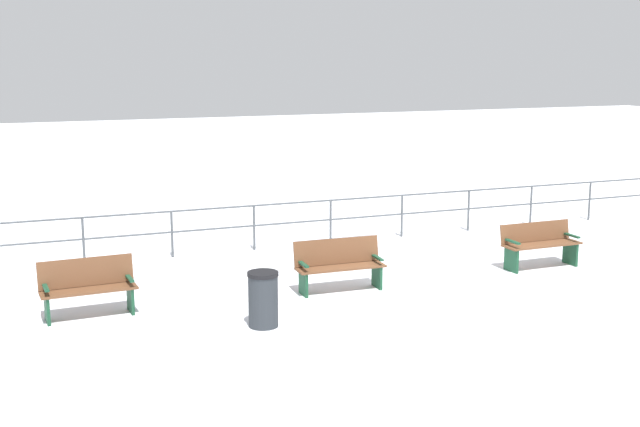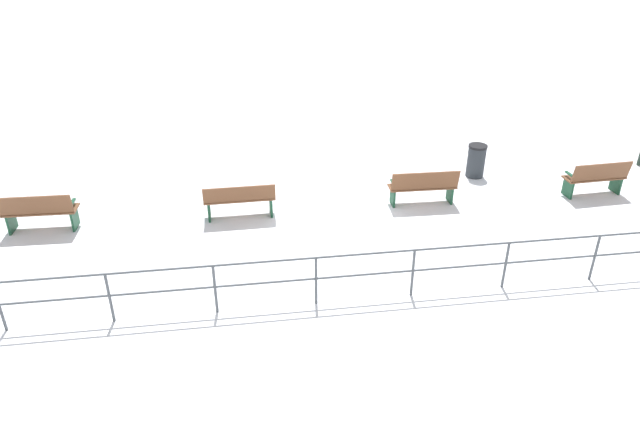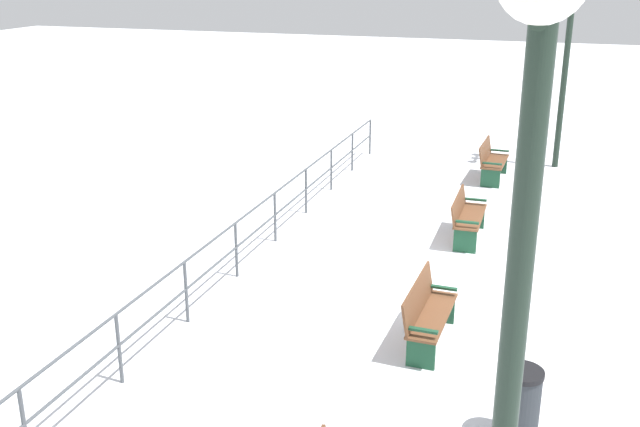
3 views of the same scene
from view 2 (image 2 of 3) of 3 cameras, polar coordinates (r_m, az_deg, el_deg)
name	(u,v)px [view 2 (image 2 of 3)]	position (r m, az deg, el deg)	size (l,w,h in m)	color
ground_plane	(333,212)	(13.79, 1.31, 0.18)	(80.00, 80.00, 0.00)	white
bench_nearest	(596,178)	(15.85, 25.22, 3.18)	(0.57, 1.53, 0.93)	brown
bench_second	(423,186)	(14.11, 9.98, 2.62)	(0.53, 1.62, 0.92)	brown
bench_third	(240,199)	(13.43, -7.81, 1.39)	(0.55, 1.62, 0.88)	brown
bench_fourth	(40,211)	(14.15, -25.57, 0.21)	(0.61, 1.56, 0.95)	brown
waterfront_railing	(365,268)	(10.54, 4.42, -5.34)	(0.05, 16.03, 0.99)	#4C5156
trash_bin	(476,161)	(15.95, 14.91, 4.98)	(0.49, 0.49, 0.87)	#2D3338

